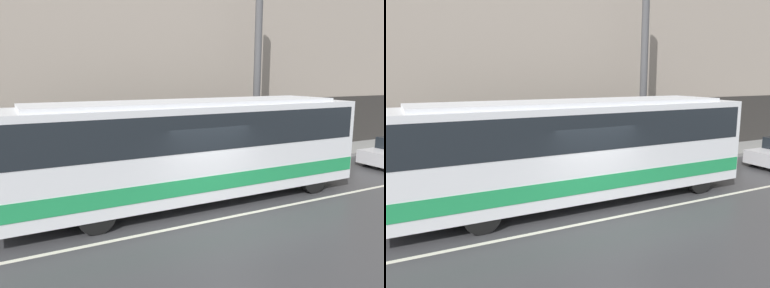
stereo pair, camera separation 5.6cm
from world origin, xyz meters
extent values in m
plane|color=#38383A|center=(0.00, 0.00, 0.00)|extent=(60.00, 60.00, 0.00)
cube|color=gray|center=(0.00, 5.17, 0.08)|extent=(60.00, 2.35, 0.17)
cube|color=#2D2B28|center=(0.00, 6.33, 1.40)|extent=(60.00, 0.06, 2.80)
cube|color=beige|center=(0.00, 0.00, 0.00)|extent=(54.00, 0.14, 0.01)
cube|color=silver|center=(0.05, 1.72, 1.70)|extent=(11.32, 2.50, 2.71)
cube|color=#1E8C4C|center=(0.05, 1.72, 0.90)|extent=(11.27, 2.53, 0.45)
cube|color=black|center=(0.05, 1.72, 2.36)|extent=(10.98, 2.52, 1.03)
cube|color=orange|center=(5.67, 1.72, 2.87)|extent=(0.12, 1.88, 0.28)
cube|color=silver|center=(0.05, 1.72, 3.12)|extent=(9.62, 2.13, 0.12)
cylinder|color=black|center=(4.12, 0.62, 0.49)|extent=(0.97, 0.28, 0.97)
cylinder|color=black|center=(4.12, 2.81, 0.49)|extent=(0.97, 0.28, 0.97)
cylinder|color=black|center=(-3.21, 0.62, 0.49)|extent=(0.97, 0.28, 0.97)
cylinder|color=black|center=(-3.21, 2.81, 0.49)|extent=(0.97, 0.28, 0.97)
cylinder|color=black|center=(9.33, 2.50, 0.31)|extent=(0.62, 0.20, 0.62)
cylinder|color=#4C4C4F|center=(4.85, 4.84, 3.86)|extent=(0.31, 0.31, 7.39)
cylinder|color=navy|center=(-2.13, 5.21, 0.91)|extent=(0.36, 0.36, 1.49)
sphere|color=tan|center=(-2.13, 5.21, 1.80)|extent=(0.27, 0.27, 0.27)
camera|label=1|loc=(-5.17, -8.34, 3.88)|focal=35.00mm
camera|label=2|loc=(-5.12, -8.37, 3.88)|focal=35.00mm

